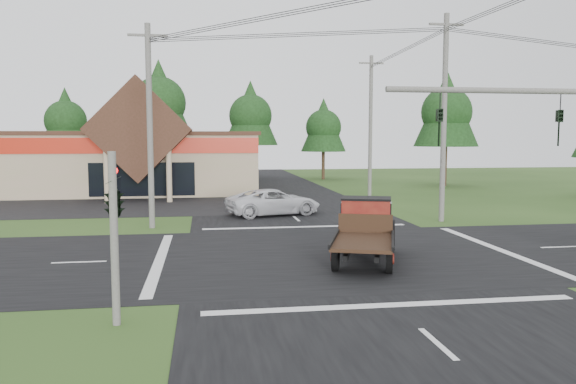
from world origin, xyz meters
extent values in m
plane|color=#2A4518|center=(0.00, 0.00, 0.00)|extent=(120.00, 120.00, 0.00)
cube|color=black|center=(0.00, 0.00, 0.01)|extent=(12.00, 120.00, 0.02)
cube|color=black|center=(0.00, 0.00, 0.01)|extent=(120.00, 12.00, 0.02)
cube|color=black|center=(-14.00, 19.00, 0.01)|extent=(28.00, 14.00, 0.02)
cube|color=tan|center=(-16.00, 30.00, 2.50)|extent=(30.00, 15.00, 5.00)
cube|color=#3A2517|center=(-16.00, 30.00, 5.05)|extent=(30.40, 15.40, 0.30)
cube|color=#9E1B0C|center=(-16.00, 22.45, 4.10)|extent=(30.00, 0.12, 1.20)
cube|color=#3A2517|center=(-10.00, 21.50, 5.30)|extent=(7.78, 4.00, 7.78)
cylinder|color=tan|center=(-12.20, 19.80, 2.00)|extent=(0.40, 0.40, 4.00)
cylinder|color=tan|center=(-7.80, 19.80, 2.00)|extent=(0.40, 0.40, 4.00)
cube|color=black|center=(-10.00, 22.48, 1.50)|extent=(8.00, 0.08, 2.60)
cylinder|color=#595651|center=(3.50, -7.50, 6.00)|extent=(8.00, 0.16, 0.16)
imported|color=black|center=(4.50, -7.50, 5.00)|extent=(0.16, 0.20, 1.00)
imported|color=black|center=(1.00, -7.50, 5.00)|extent=(0.16, 0.20, 1.00)
cylinder|color=#595651|center=(-7.50, -7.50, 2.20)|extent=(0.20, 0.20, 4.40)
imported|color=black|center=(-7.50, -7.30, 3.70)|extent=(0.53, 2.48, 1.00)
sphere|color=#FF0C0C|center=(-7.50, -7.15, 3.90)|extent=(0.18, 0.18, 0.18)
cylinder|color=#595651|center=(-8.00, 8.00, 5.25)|extent=(0.30, 0.30, 10.50)
cube|color=#595651|center=(-8.00, 8.00, 9.90)|extent=(2.00, 0.12, 0.12)
cylinder|color=#595651|center=(8.00, 8.00, 5.75)|extent=(0.30, 0.30, 11.50)
cube|color=#595651|center=(8.00, 8.00, 10.90)|extent=(2.00, 0.12, 0.12)
cylinder|color=#595651|center=(8.00, 22.00, 5.60)|extent=(0.30, 0.30, 11.20)
cube|color=#595651|center=(8.00, 22.00, 10.60)|extent=(2.00, 0.12, 0.12)
cylinder|color=#332316|center=(-20.00, 42.00, 1.75)|extent=(0.36, 0.36, 3.50)
cone|color=black|center=(-20.00, 42.00, 6.80)|extent=(5.60, 5.60, 6.60)
sphere|color=black|center=(-20.00, 42.00, 6.50)|extent=(4.40, 4.40, 4.40)
cylinder|color=#332316|center=(-10.00, 41.00, 2.27)|extent=(0.36, 0.36, 4.55)
cone|color=black|center=(-10.00, 41.00, 8.84)|extent=(7.28, 7.28, 8.58)
sphere|color=black|center=(-10.00, 41.00, 8.45)|extent=(5.72, 5.72, 5.72)
cylinder|color=#332316|center=(0.00, 42.00, 1.92)|extent=(0.36, 0.36, 3.85)
cone|color=black|center=(0.00, 42.00, 7.48)|extent=(6.16, 6.16, 7.26)
sphere|color=black|center=(0.00, 42.00, 7.15)|extent=(4.84, 4.84, 4.84)
cylinder|color=#332316|center=(8.00, 40.00, 1.57)|extent=(0.36, 0.36, 3.15)
cone|color=black|center=(8.00, 40.00, 6.12)|extent=(5.04, 5.04, 5.94)
sphere|color=black|center=(8.00, 40.00, 5.85)|extent=(3.96, 3.96, 3.96)
cylinder|color=#332316|center=(18.00, 30.00, 1.92)|extent=(0.36, 0.36, 3.85)
cone|color=black|center=(18.00, 30.00, 7.48)|extent=(6.16, 6.16, 7.26)
sphere|color=black|center=(18.00, 30.00, 7.15)|extent=(4.84, 4.84, 4.84)
imported|color=silver|center=(-1.08, 11.94, 0.80)|extent=(6.25, 4.11, 1.60)
camera|label=1|loc=(-5.24, -21.83, 4.75)|focal=35.00mm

